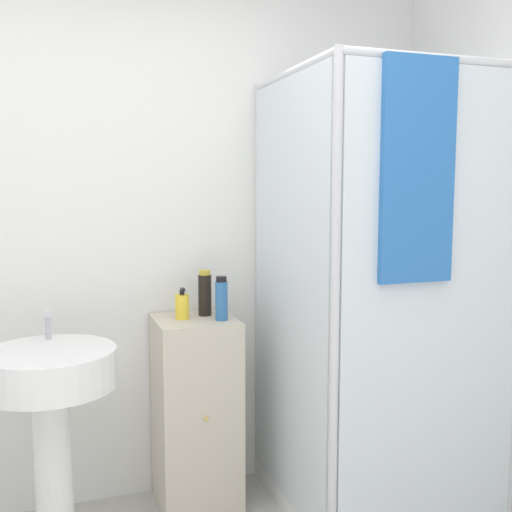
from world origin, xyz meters
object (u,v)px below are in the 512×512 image
Objects in this scene: soap_dispenser at (182,306)px; shampoo_bottle_tall_black at (205,293)px; shampoo_bottle_blue at (221,299)px; sink at (51,398)px.

shampoo_bottle_tall_black is (0.12, 0.04, 0.05)m from soap_dispenser.
shampoo_bottle_tall_black is at bearing 109.91° from shampoo_bottle_blue.
shampoo_bottle_tall_black reaches higher than soap_dispenser.
soap_dispenser is 0.13m from shampoo_bottle_tall_black.
shampoo_bottle_blue is (0.74, 0.15, 0.32)m from sink.
soap_dispenser reaches higher than sink.
sink is 4.65× the size of shampoo_bottle_tall_black.
soap_dispenser is at bearing -161.07° from shampoo_bottle_tall_black.
soap_dispenser is 0.67× the size of shampoo_bottle_tall_black.
shampoo_bottle_tall_black reaches higher than shampoo_bottle_blue.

